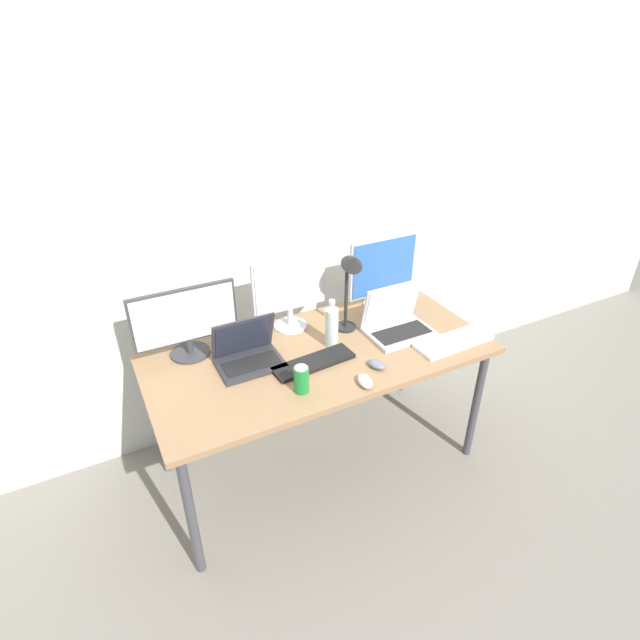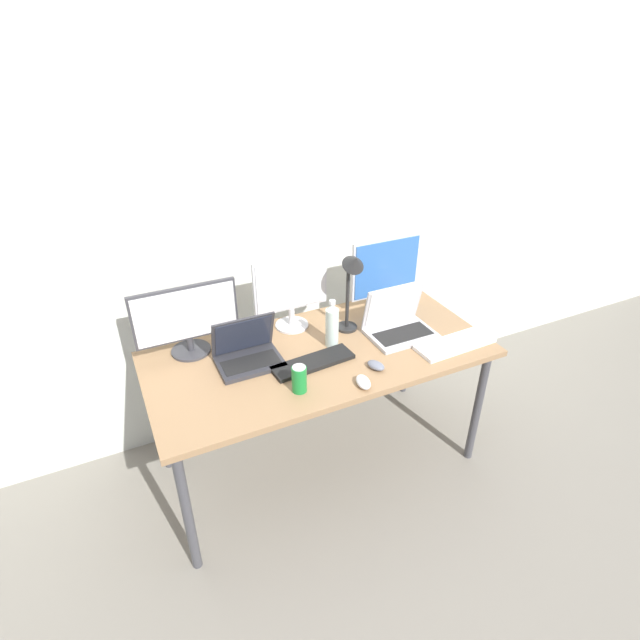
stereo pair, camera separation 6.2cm
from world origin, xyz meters
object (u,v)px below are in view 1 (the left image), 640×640
Objects in this scene: monitor_right at (383,271)px; desk_lamp at (351,277)px; monitor_left at (185,321)px; monitor_center at (289,290)px; work_desk at (320,362)px; mouse_by_laptop at (377,364)px; soda_can_near_keyboard at (301,379)px; keyboard_main at (314,363)px; water_bottle at (332,325)px; mouse_by_keyboard at (365,381)px; laptop_secondary at (397,322)px; laptop_silver at (248,353)px; keyboard_aux at (454,342)px.

monitor_right is 0.90× the size of desk_lamp.
monitor_center reaches higher than monitor_left.
work_desk is 0.68m from monitor_left.
mouse_by_laptop is 0.20× the size of desk_lamp.
work_desk is at bearing -83.88° from monitor_center.
soda_can_near_keyboard is at bearing -142.74° from desk_lamp.
keyboard_main is 0.22m from water_bottle.
desk_lamp is at bearing 61.94° from mouse_by_laptop.
desk_lamp is at bearing 79.37° from mouse_by_keyboard.
soda_can_near_keyboard is at bearing -135.94° from keyboard_main.
water_bottle is at bearing 173.59° from laptop_secondary.
keyboard_main is at bearing 129.53° from mouse_by_keyboard.
monitor_right reaches higher than monitor_center.
laptop_silver is 0.79m from laptop_secondary.
monitor_left is 0.63m from keyboard_main.
water_bottle is 0.39m from soda_can_near_keyboard.
laptop_silver is 0.75× the size of keyboard_main.
keyboard_main is at bearing -29.95° from laptop_silver.
monitor_center reaches higher than laptop_silver.
desk_lamp is at bearing 37.26° from soda_can_near_keyboard.
keyboard_aux is 3.29× the size of soda_can_near_keyboard.
water_bottle reaches higher than laptop_silver.
water_bottle reaches higher than keyboard_main.
monitor_right is 1.24× the size of laptop_secondary.
laptop_silver is 3.32× the size of mouse_by_laptop.
laptop_secondary is at bearing 20.13° from mouse_by_laptop.
monitor_center is 0.96× the size of monitor_right.
monitor_left is 1.25× the size of monitor_center.
monitor_right is at bearing -2.03° from monitor_center.
water_bottle is (-0.36, 0.04, 0.06)m from laptop_secondary.
keyboard_main is (-0.08, -0.08, 0.07)m from work_desk.
keyboard_aux is 4.01× the size of mouse_by_keyboard.
mouse_by_laptop is at bearing 46.99° from mouse_by_keyboard.
monitor_left is 0.33m from laptop_silver.
keyboard_main is at bearing -144.89° from water_bottle.
keyboard_main is (0.27, -0.15, -0.04)m from laptop_silver.
monitor_right is (0.55, -0.02, -0.01)m from monitor_center.
keyboard_aux is at bearing -38.29° from monitor_center.
laptop_secondary reaches higher than laptop_silver.
mouse_by_laptop is (0.25, -0.16, 0.01)m from keyboard_main.
laptop_silver is (-0.31, -0.21, -0.17)m from monitor_center.
monitor_right is at bearing 12.19° from laptop_silver.
desk_lamp is (-0.30, -0.17, 0.10)m from monitor_right.
keyboard_main is 3.86× the size of mouse_by_keyboard.
mouse_by_keyboard reaches higher than work_desk.
work_desk is at bearing 47.93° from soda_can_near_keyboard.
monitor_left is 0.54m from monitor_center.
desk_lamp reaches higher than laptop_secondary.
mouse_by_keyboard is at bearing -93.32° from water_bottle.
keyboard_aux is (0.71, -0.16, 0.00)m from keyboard_main.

